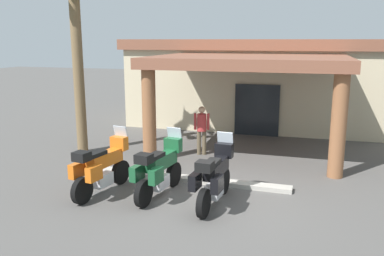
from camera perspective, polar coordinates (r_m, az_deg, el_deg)
ground_plane at (r=10.35m, az=2.93°, el=-9.58°), size 80.00×80.00×0.00m
motel_building at (r=18.88m, az=10.14°, el=6.53°), size 12.35×10.55×3.88m
motorcycle_orange at (r=10.54m, az=-12.66°, el=-5.43°), size 0.82×2.21×1.61m
motorcycle_green at (r=10.15m, az=-4.69°, el=-5.85°), size 0.77×2.21×1.61m
motorcycle_black at (r=9.60m, az=3.16°, el=-6.91°), size 0.72×2.21×1.61m
pedestrian at (r=13.71m, az=1.37°, el=0.15°), size 0.52×0.32×1.67m
palm_tree_roadside at (r=14.25m, az=-16.20°, el=14.82°), size 2.18×2.20×6.25m
curb_strip at (r=11.48m, az=-2.21°, el=-7.00°), size 6.37×0.36×0.12m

